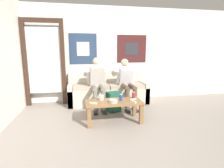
# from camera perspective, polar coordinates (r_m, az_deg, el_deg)

# --- Properties ---
(ground_plane) EXTENTS (18.00, 18.00, 0.00)m
(ground_plane) POSITION_cam_1_polar(r_m,az_deg,el_deg) (2.72, 1.69, -19.80)
(ground_plane) COLOR gray
(wall_back) EXTENTS (10.00, 0.07, 2.55)m
(wall_back) POSITION_cam_1_polar(r_m,az_deg,el_deg) (4.88, -4.63, 9.58)
(wall_back) COLOR white
(wall_back) RESTS_ON ground_plane
(door_frame) EXTENTS (1.00, 0.10, 2.15)m
(door_frame) POSITION_cam_1_polar(r_m,az_deg,el_deg) (4.72, -21.25, 7.89)
(door_frame) COLOR #382319
(door_frame) RESTS_ON ground_plane
(couch) EXTENTS (2.08, 0.70, 0.79)m
(couch) POSITION_cam_1_polar(r_m,az_deg,el_deg) (4.69, -1.25, -2.66)
(couch) COLOR beige
(couch) RESTS_ON ground_plane
(coffee_table) EXTENTS (1.09, 0.54, 0.41)m
(coffee_table) POSITION_cam_1_polar(r_m,az_deg,el_deg) (3.44, 0.58, -6.90)
(coffee_table) COLOR olive
(coffee_table) RESTS_ON ground_plane
(person_seated_adult) EXTENTS (0.47, 0.86, 1.21)m
(person_seated_adult) POSITION_cam_1_polar(r_m,az_deg,el_deg) (4.22, -4.80, 0.92)
(person_seated_adult) COLOR gray
(person_seated_adult) RESTS_ON ground_plane
(person_seated_teen) EXTENTS (0.47, 0.93, 1.17)m
(person_seated_teen) POSITION_cam_1_polar(r_m,az_deg,el_deg) (4.37, 4.90, 1.15)
(person_seated_teen) COLOR brown
(person_seated_teen) RESTS_ON ground_plane
(backpack) EXTENTS (0.34, 0.33, 0.45)m
(backpack) POSITION_cam_1_polar(r_m,az_deg,el_deg) (4.04, 0.56, -5.96)
(backpack) COLOR #1E5642
(backpack) RESTS_ON ground_plane
(ceramic_bowl) EXTENTS (0.17, 0.17, 0.06)m
(ceramic_bowl) POSITION_cam_1_polar(r_m,az_deg,el_deg) (3.31, 0.45, -5.55)
(ceramic_bowl) COLOR #B7B2A8
(ceramic_bowl) RESTS_ON coffee_table
(pillar_candle) EXTENTS (0.09, 0.09, 0.11)m
(pillar_candle) POSITION_cam_1_polar(r_m,az_deg,el_deg) (3.50, -3.48, -4.43)
(pillar_candle) COLOR silver
(pillar_candle) RESTS_ON coffee_table
(drink_can_blue) EXTENTS (0.07, 0.07, 0.12)m
(drink_can_blue) POSITION_cam_1_polar(r_m,az_deg,el_deg) (3.46, 2.94, -4.41)
(drink_can_blue) COLOR #28479E
(drink_can_blue) RESTS_ON coffee_table
(drink_can_red) EXTENTS (0.07, 0.07, 0.12)m
(drink_can_red) POSITION_cam_1_polar(r_m,az_deg,el_deg) (3.67, 7.07, -3.59)
(drink_can_red) COLOR maroon
(drink_can_red) RESTS_ON coffee_table
(game_controller_near_left) EXTENTS (0.14, 0.10, 0.03)m
(game_controller_near_left) POSITION_cam_1_polar(r_m,az_deg,el_deg) (3.28, -6.09, -6.21)
(game_controller_near_left) COLOR white
(game_controller_near_left) RESTS_ON coffee_table
(game_controller_near_right) EXTENTS (0.15, 0.09, 0.03)m
(game_controller_near_right) POSITION_cam_1_polar(r_m,az_deg,el_deg) (3.54, 6.85, -4.96)
(game_controller_near_right) COLOR white
(game_controller_near_right) RESTS_ON coffee_table
(game_controller_far_center) EXTENTS (0.07, 0.15, 0.03)m
(game_controller_far_center) POSITION_cam_1_polar(r_m,az_deg,el_deg) (3.38, 7.09, -5.75)
(game_controller_far_center) COLOR white
(game_controller_far_center) RESTS_ON coffee_table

